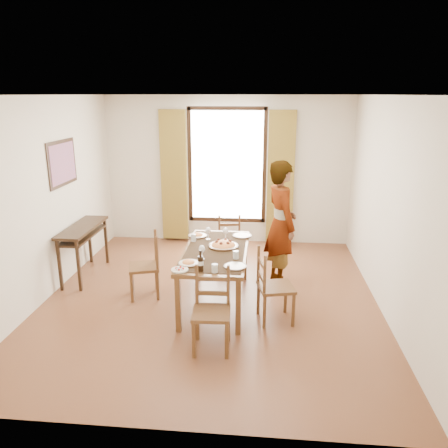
# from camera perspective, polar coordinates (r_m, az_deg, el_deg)

# --- Properties ---
(ground) EXTENTS (5.00, 5.00, 0.00)m
(ground) POSITION_cam_1_polar(r_m,az_deg,el_deg) (6.13, -1.67, -9.62)
(ground) COLOR #502819
(ground) RESTS_ON ground
(room_shell) EXTENTS (4.60, 5.10, 2.74)m
(room_shell) POSITION_cam_1_polar(r_m,az_deg,el_deg) (5.75, -1.69, 4.89)
(room_shell) COLOR beige
(room_shell) RESTS_ON ground
(console_table) EXTENTS (0.38, 1.20, 0.80)m
(console_table) POSITION_cam_1_polar(r_m,az_deg,el_deg) (6.94, -17.96, -1.18)
(console_table) COLOR black
(console_table) RESTS_ON ground
(dining_table) EXTENTS (0.83, 1.71, 0.76)m
(dining_table) POSITION_cam_1_polar(r_m,az_deg,el_deg) (5.75, -1.12, -4.03)
(dining_table) COLOR brown
(dining_table) RESTS_ON ground
(chair_west) EXTENTS (0.50, 0.50, 0.91)m
(chair_west) POSITION_cam_1_polar(r_m,az_deg,el_deg) (6.13, -10.11, -5.57)
(chair_west) COLOR brown
(chair_west) RESTS_ON ground
(chair_north) EXTENTS (0.44, 0.44, 0.85)m
(chair_north) POSITION_cam_1_polar(r_m,az_deg,el_deg) (7.21, 0.58, -2.08)
(chair_north) COLOR brown
(chair_north) RESTS_ON ground
(chair_south) EXTENTS (0.43, 0.43, 0.92)m
(chair_south) POSITION_cam_1_polar(r_m,az_deg,el_deg) (4.85, -1.63, -11.45)
(chair_south) COLOR brown
(chair_south) RESTS_ON ground
(chair_east) EXTENTS (0.50, 0.50, 0.94)m
(chair_east) POSITION_cam_1_polar(r_m,az_deg,el_deg) (5.42, 6.45, -8.31)
(chair_east) COLOR brown
(chair_east) RESTS_ON ground
(man) EXTENTS (0.95, 0.86, 1.84)m
(man) POSITION_cam_1_polar(r_m,az_deg,el_deg) (6.31, 7.44, -0.02)
(man) COLOR #999EA1
(man) RESTS_ON ground
(plate_sw) EXTENTS (0.27, 0.27, 0.05)m
(plate_sw) POSITION_cam_1_polar(r_m,az_deg,el_deg) (5.26, -4.66, -4.96)
(plate_sw) COLOR silver
(plate_sw) RESTS_ON dining_table
(plate_se) EXTENTS (0.27, 0.27, 0.05)m
(plate_se) POSITION_cam_1_polar(r_m,az_deg,el_deg) (5.15, 1.48, -5.37)
(plate_se) COLOR silver
(plate_se) RESTS_ON dining_table
(plate_nw) EXTENTS (0.27, 0.27, 0.05)m
(plate_nw) POSITION_cam_1_polar(r_m,az_deg,el_deg) (6.25, -3.47, -1.38)
(plate_nw) COLOR silver
(plate_nw) RESTS_ON dining_table
(plate_ne) EXTENTS (0.27, 0.27, 0.05)m
(plate_ne) POSITION_cam_1_polar(r_m,az_deg,el_deg) (6.24, 2.40, -1.38)
(plate_ne) COLOR silver
(plate_ne) RESTS_ON dining_table
(pasta_platter) EXTENTS (0.40, 0.40, 0.10)m
(pasta_platter) POSITION_cam_1_polar(r_m,az_deg,el_deg) (5.81, -0.09, -2.53)
(pasta_platter) COLOR #C54819
(pasta_platter) RESTS_ON dining_table
(caprese_plate) EXTENTS (0.20, 0.20, 0.04)m
(caprese_plate) POSITION_cam_1_polar(r_m,az_deg,el_deg) (5.08, -5.81, -5.84)
(caprese_plate) COLOR silver
(caprese_plate) RESTS_ON dining_table
(wine_glass_a) EXTENTS (0.08, 0.08, 0.18)m
(wine_glass_a) POSITION_cam_1_polar(r_m,az_deg,el_deg) (5.37, -2.91, -3.70)
(wine_glass_a) COLOR white
(wine_glass_a) RESTS_ON dining_table
(wine_glass_b) EXTENTS (0.08, 0.08, 0.18)m
(wine_glass_b) POSITION_cam_1_polar(r_m,az_deg,el_deg) (6.06, 0.19, -1.28)
(wine_glass_b) COLOR white
(wine_glass_b) RESTS_ON dining_table
(wine_glass_c) EXTENTS (0.08, 0.08, 0.18)m
(wine_glass_c) POSITION_cam_1_polar(r_m,az_deg,el_deg) (6.09, -2.09, -1.21)
(wine_glass_c) COLOR white
(wine_glass_c) RESTS_ON dining_table
(tumbler_a) EXTENTS (0.07, 0.07, 0.10)m
(tumbler_a) POSITION_cam_1_polar(r_m,az_deg,el_deg) (5.40, 1.56, -4.04)
(tumbler_a) COLOR silver
(tumbler_a) RESTS_ON dining_table
(tumbler_b) EXTENTS (0.07, 0.07, 0.10)m
(tumbler_b) POSITION_cam_1_polar(r_m,az_deg,el_deg) (6.05, -4.01, -1.78)
(tumbler_b) COLOR silver
(tumbler_b) RESTS_ON dining_table
(tumbler_c) EXTENTS (0.07, 0.07, 0.10)m
(tumbler_c) POSITION_cam_1_polar(r_m,az_deg,el_deg) (4.99, -1.21, -5.80)
(tumbler_c) COLOR silver
(tumbler_c) RESTS_ON dining_table
(wine_bottle) EXTENTS (0.07, 0.07, 0.25)m
(wine_bottle) POSITION_cam_1_polar(r_m,az_deg,el_deg) (5.01, -3.08, -4.83)
(wine_bottle) COLOR black
(wine_bottle) RESTS_ON dining_table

